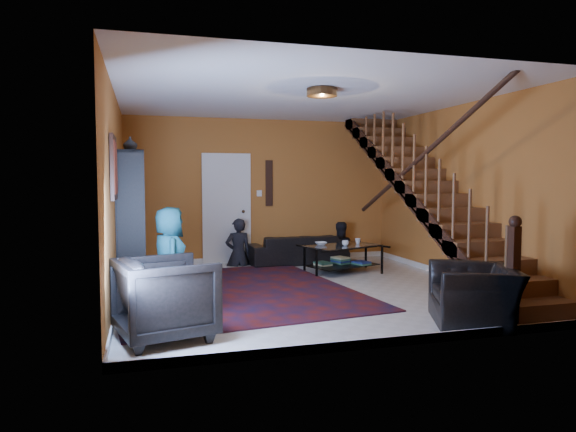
% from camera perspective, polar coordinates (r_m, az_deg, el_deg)
% --- Properties ---
extents(floor, '(5.50, 5.50, 0.00)m').
position_cam_1_polar(floor, '(7.66, 1.68, -8.12)').
color(floor, beige).
rests_on(floor, ground).
extents(room, '(5.50, 5.50, 5.50)m').
position_cam_1_polar(room, '(8.67, -9.49, -6.41)').
color(room, '#A45E24').
rests_on(room, ground).
extents(staircase, '(0.95, 5.02, 3.18)m').
position_cam_1_polar(staircase, '(8.37, 15.71, 2.42)').
color(staircase, brown).
rests_on(staircase, floor).
extents(bookshelf, '(0.35, 1.80, 2.00)m').
position_cam_1_polar(bookshelf, '(7.77, -16.87, -0.92)').
color(bookshelf, black).
rests_on(bookshelf, floor).
extents(door, '(0.82, 0.05, 2.05)m').
position_cam_1_polar(door, '(10.01, -6.83, 0.63)').
color(door, silver).
rests_on(door, floor).
extents(framed_picture, '(0.04, 0.74, 0.74)m').
position_cam_1_polar(framed_picture, '(6.25, -18.80, 5.09)').
color(framed_picture, maroon).
rests_on(framed_picture, room).
extents(wall_hanging, '(0.14, 0.03, 0.90)m').
position_cam_1_polar(wall_hanging, '(10.16, -2.11, 3.67)').
color(wall_hanging, black).
rests_on(wall_hanging, room).
extents(ceiling_fixture, '(0.40, 0.40, 0.10)m').
position_cam_1_polar(ceiling_fixture, '(6.82, 3.79, 13.54)').
color(ceiling_fixture, '#3F2814').
rests_on(ceiling_fixture, room).
extents(rug, '(3.75, 4.17, 0.02)m').
position_cam_1_polar(rug, '(7.51, -6.34, -8.32)').
color(rug, '#4B110D').
rests_on(rug, floor).
extents(sofa, '(1.91, 0.80, 0.55)m').
position_cam_1_polar(sofa, '(9.95, 1.01, -3.70)').
color(sofa, black).
rests_on(sofa, floor).
extents(armchair_left, '(1.11, 1.09, 0.83)m').
position_cam_1_polar(armchair_left, '(5.38, -13.45, -8.89)').
color(armchair_left, black).
rests_on(armchair_left, floor).
extents(armchair_right, '(1.18, 1.25, 0.65)m').
position_cam_1_polar(armchair_right, '(6.18, 20.00, -8.24)').
color(armchair_right, black).
rests_on(armchair_right, floor).
extents(person_adult_a, '(0.49, 0.32, 1.34)m').
position_cam_1_polar(person_adult_a, '(9.74, -5.55, -4.20)').
color(person_adult_a, black).
rests_on(person_adult_a, sofa).
extents(person_adult_b, '(0.62, 0.49, 1.23)m').
position_cam_1_polar(person_adult_b, '(10.31, 5.74, -4.07)').
color(person_adult_b, black).
rests_on(person_adult_b, sofa).
extents(person_child, '(0.47, 0.67, 1.28)m').
position_cam_1_polar(person_child, '(6.49, -13.01, -4.67)').
color(person_child, navy).
rests_on(person_child, armchair_left).
extents(coffee_table, '(1.42, 1.12, 0.48)m').
position_cam_1_polar(coffee_table, '(9.04, 6.09, -4.50)').
color(coffee_table, black).
rests_on(coffee_table, floor).
extents(cup_a, '(0.12, 0.12, 0.09)m').
position_cam_1_polar(cup_a, '(8.93, 6.40, -3.02)').
color(cup_a, '#999999').
rests_on(cup_a, coffee_table).
extents(cup_b, '(0.12, 0.12, 0.09)m').
position_cam_1_polar(cup_b, '(9.27, 7.76, -2.77)').
color(cup_b, '#999999').
rests_on(cup_b, coffee_table).
extents(bowl, '(0.21, 0.21, 0.05)m').
position_cam_1_polar(bowl, '(9.02, 3.68, -3.06)').
color(bowl, '#999999').
rests_on(bowl, coffee_table).
extents(vase, '(0.18, 0.18, 0.19)m').
position_cam_1_polar(vase, '(7.26, -17.13, 7.67)').
color(vase, '#999999').
rests_on(vase, bookshelf).
extents(popcorn_bucket, '(0.15, 0.15, 0.16)m').
position_cam_1_polar(popcorn_bucket, '(6.92, -14.28, -8.72)').
color(popcorn_bucket, red).
rests_on(popcorn_bucket, rug).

